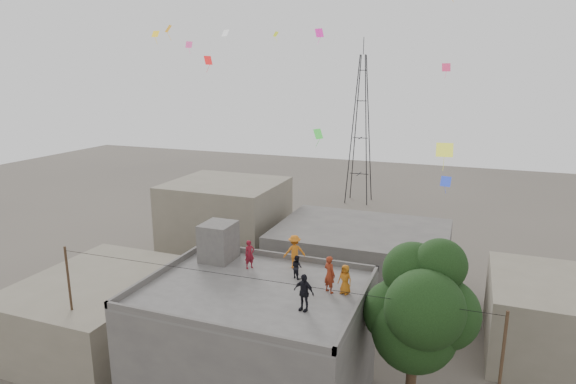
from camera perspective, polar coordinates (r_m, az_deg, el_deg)
name	(u,v)px	position (r m, az deg, el deg)	size (l,w,h in m)	color
main_building	(254,348)	(23.96, -4.00, -17.95)	(10.00, 8.00, 6.10)	#4C4947
parapet	(253,285)	(22.45, -4.14, -10.98)	(10.00, 8.00, 0.30)	#4C4947
stair_head_box	(219,242)	(25.64, -8.23, -5.83)	(1.60, 1.80, 2.00)	#4C4947
neighbor_west	(101,310)	(31.50, -21.30, -12.91)	(8.00, 10.00, 4.00)	#6A6354
neighbor_north	(360,261)	(35.63, 8.59, -8.07)	(12.00, 9.00, 5.00)	#4C4947
neighbor_northwest	(226,222)	(41.04, -7.34, -3.60)	(9.00, 8.00, 7.00)	#6A6354
neighbor_east	(554,319)	(31.88, 28.99, -13.02)	(7.00, 8.00, 4.40)	#6A6354
tree	(420,310)	(21.32, 15.39, -13.30)	(4.90, 4.60, 9.10)	black
utility_line	(253,349)	(22.40, -4.22, -18.06)	(20.12, 0.62, 7.40)	black
transmission_tower	(361,130)	(60.17, 8.60, 7.27)	(2.97, 2.97, 20.01)	black
person_red_adult	(330,274)	(21.85, 4.94, -9.69)	(0.62, 0.41, 1.71)	maroon
person_orange_child	(345,279)	(21.85, 6.78, -10.24)	(0.66, 0.43, 1.35)	#A55912
person_dark_child	(297,267)	(23.29, 1.05, -8.85)	(0.56, 0.44, 1.15)	black
person_dark_adult	(304,292)	(20.23, 1.87, -11.79)	(0.94, 0.39, 1.60)	black
person_orange_adult	(294,252)	(24.39, 0.77, -7.07)	(1.11, 0.64, 1.72)	#C86716
person_red_child	(250,254)	(24.45, -4.57, -7.39)	(0.53, 0.35, 1.46)	maroon
kites	(307,62)	(26.12, 2.27, 15.12)	(15.47, 15.72, 12.80)	red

